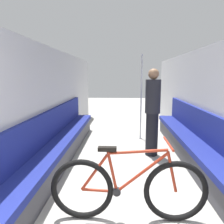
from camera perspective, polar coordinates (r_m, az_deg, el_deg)
The scene contains 7 objects.
wall_left at distance 4.20m, azimuth -16.96°, elevation 1.79°, with size 0.10×9.58×2.14m, color #B2B2B7.
wall_right at distance 4.27m, azimuth 24.32°, elevation 1.46°, with size 0.10×9.58×2.14m, color #B2B2B7.
bench_seat_row_left at distance 4.25m, azimuth -13.68°, elevation -8.44°, with size 0.43×4.92×0.98m.
bench_seat_row_right at distance 4.30m, azimuth 20.94°, elevation -8.59°, with size 0.43×4.92×0.98m.
bicycle at distance 2.56m, azimuth 4.28°, elevation -19.39°, with size 1.74×0.46×0.91m.
grab_pole_near at distance 5.54m, azimuth 7.60°, elevation 3.49°, with size 0.08×0.08×2.12m.
passenger_standing at distance 4.41m, azimuth 10.52°, elevation 0.16°, with size 0.30×0.30×1.74m.
Camera 1 is at (-0.09, -0.74, 1.60)m, focal length 35.00 mm.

